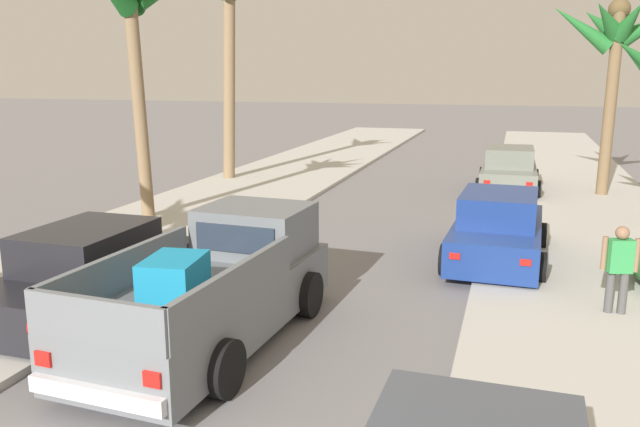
{
  "coord_description": "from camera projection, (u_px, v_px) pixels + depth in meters",
  "views": [
    {
      "loc": [
        3.37,
        -3.44,
        4.0
      ],
      "look_at": [
        -0.34,
        8.77,
        1.2
      ],
      "focal_mm": 36.17,
      "sensor_mm": 36.0,
      "label": 1
    }
  ],
  "objects": [
    {
      "name": "sidewalk_left",
      "position": [
        185.0,
        219.0,
        17.71
      ],
      "size": [
        4.93,
        60.0,
        0.12
      ],
      "primitive_type": "cube",
      "color": "beige",
      "rests_on": "ground"
    },
    {
      "name": "sidewalk_right",
      "position": [
        592.0,
        248.0,
        14.75
      ],
      "size": [
        4.93,
        60.0,
        0.12
      ],
      "primitive_type": "cube",
      "color": "beige",
      "rests_on": "ground"
    },
    {
      "name": "curb_left",
      "position": [
        220.0,
        222.0,
        17.41
      ],
      "size": [
        0.16,
        60.0,
        0.1
      ],
      "primitive_type": "cube",
      "color": "silver",
      "rests_on": "ground"
    },
    {
      "name": "curb_right",
      "position": [
        543.0,
        245.0,
        15.05
      ],
      "size": [
        0.16,
        60.0,
        0.1
      ],
      "primitive_type": "cube",
      "color": "silver",
      "rests_on": "ground"
    },
    {
      "name": "pickup_truck",
      "position": [
        217.0,
        289.0,
        9.78
      ],
      "size": [
        2.43,
        5.31,
        1.8
      ],
      "color": "slate",
      "rests_on": "ground"
    },
    {
      "name": "car_left_near",
      "position": [
        93.0,
        274.0,
        10.73
      ],
      "size": [
        2.08,
        4.29,
        1.54
      ],
      "color": "black",
      "rests_on": "ground"
    },
    {
      "name": "car_right_near",
      "position": [
        509.0,
        171.0,
        21.88
      ],
      "size": [
        2.04,
        4.27,
        1.54
      ],
      "color": "slate",
      "rests_on": "ground"
    },
    {
      "name": "car_right_mid",
      "position": [
        498.0,
        230.0,
        13.74
      ],
      "size": [
        2.14,
        4.31,
        1.54
      ],
      "color": "navy",
      "rests_on": "ground"
    },
    {
      "name": "palm_tree_left_fore",
      "position": [
        615.0,
        36.0,
        19.91
      ],
      "size": [
        4.07,
        3.51,
        6.25
      ],
      "color": "brown",
      "rests_on": "ground"
    },
    {
      "name": "palm_tree_left_mid",
      "position": [
        227.0,
        8.0,
        23.27
      ],
      "size": [
        3.21,
        3.3,
        8.09
      ],
      "color": "#846B4C",
      "rests_on": "ground"
    },
    {
      "name": "palm_tree_right_mid",
      "position": [
        134.0,
        1.0,
        16.43
      ],
      "size": [
        2.95,
        3.96,
        6.93
      ],
      "color": "#846B4C",
      "rests_on": "ground"
    },
    {
      "name": "pedestrian",
      "position": [
        619.0,
        266.0,
        10.47
      ],
      "size": [
        0.57,
        0.31,
        1.59
      ],
      "color": "#4C4C4C",
      "rests_on": "ground"
    }
  ]
}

